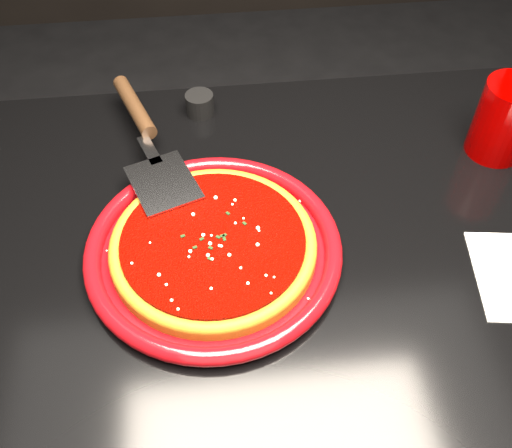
% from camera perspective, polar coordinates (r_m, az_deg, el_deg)
% --- Properties ---
extents(table, '(1.20, 0.80, 0.75)m').
position_cam_1_polar(table, '(1.09, 4.91, -15.55)').
color(table, black).
rests_on(table, floor).
extents(plate, '(0.43, 0.43, 0.03)m').
position_cam_1_polar(plate, '(0.76, -4.26, -2.45)').
color(plate, '#71070A').
rests_on(plate, table).
extents(pizza_crust, '(0.35, 0.35, 0.01)m').
position_cam_1_polar(pizza_crust, '(0.76, -4.27, -2.26)').
color(pizza_crust, brown).
rests_on(pizza_crust, plate).
extents(pizza_crust_rim, '(0.35, 0.35, 0.02)m').
position_cam_1_polar(pizza_crust_rim, '(0.75, -4.30, -1.94)').
color(pizza_crust_rim, brown).
rests_on(pizza_crust_rim, plate).
extents(pizza_sauce, '(0.31, 0.31, 0.01)m').
position_cam_1_polar(pizza_sauce, '(0.75, -4.32, -1.71)').
color(pizza_sauce, '#6A0400').
rests_on(pizza_sauce, plate).
extents(parmesan_dusting, '(0.23, 0.23, 0.01)m').
position_cam_1_polar(parmesan_dusting, '(0.74, -4.35, -1.38)').
color(parmesan_dusting, beige).
rests_on(parmesan_dusting, plate).
extents(basil_flecks, '(0.21, 0.21, 0.00)m').
position_cam_1_polar(basil_flecks, '(0.74, -4.35, -1.42)').
color(basil_flecks, black).
rests_on(basil_flecks, plate).
extents(pizza_server, '(0.22, 0.37, 0.03)m').
position_cam_1_polar(pizza_server, '(0.88, -10.68, 8.42)').
color(pizza_server, silver).
rests_on(pizza_server, plate).
extents(cup, '(0.11, 0.11, 0.12)m').
position_cam_1_polar(cup, '(0.95, 23.59, 9.54)').
color(cup, '#790000').
rests_on(cup, table).
extents(ramekin, '(0.05, 0.05, 0.04)m').
position_cam_1_polar(ramekin, '(0.97, -5.65, 11.86)').
color(ramekin, black).
rests_on(ramekin, table).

